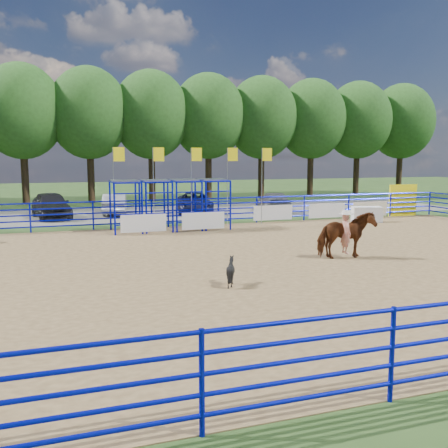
% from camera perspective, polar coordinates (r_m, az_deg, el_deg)
% --- Properties ---
extents(ground, '(120.00, 120.00, 0.00)m').
position_cam_1_polar(ground, '(18.18, 6.97, -4.20)').
color(ground, '#334F1F').
rests_on(ground, ground).
extents(arena_dirt, '(30.00, 20.00, 0.02)m').
position_cam_1_polar(arena_dirt, '(18.18, 6.97, -4.17)').
color(arena_dirt, olive).
rests_on(arena_dirt, ground).
extents(gravel_strip, '(40.00, 10.00, 0.01)m').
position_cam_1_polar(gravel_strip, '(34.13, -5.42, 1.40)').
color(gravel_strip, '#68675C').
rests_on(gravel_strip, ground).
extents(announcer_table, '(1.81, 1.26, 0.88)m').
position_cam_1_polar(announcer_table, '(29.66, 16.01, 1.07)').
color(announcer_table, white).
rests_on(announcer_table, arena_dirt).
extents(horse_and_rider, '(2.12, 1.09, 2.49)m').
position_cam_1_polar(horse_and_rider, '(18.76, 13.76, -1.01)').
color(horse_and_rider, '#5A2B12').
rests_on(horse_and_rider, arena_dirt).
extents(calf, '(0.95, 0.91, 0.82)m').
position_cam_1_polar(calf, '(14.54, 0.77, -5.42)').
color(calf, black).
rests_on(calf, arena_dirt).
extents(car_a, '(2.66, 4.97, 1.61)m').
position_cam_1_polar(car_a, '(32.18, -19.16, 2.07)').
color(car_a, black).
rests_on(car_a, gravel_strip).
extents(car_b, '(2.06, 4.26, 1.34)m').
position_cam_1_polar(car_b, '(33.30, -12.35, 2.27)').
color(car_b, gray).
rests_on(car_b, gravel_strip).
extents(car_c, '(3.21, 5.21, 1.35)m').
position_cam_1_polar(car_c, '(33.22, -3.36, 2.43)').
color(car_c, black).
rests_on(car_c, gravel_strip).
extents(car_d, '(2.79, 4.72, 1.28)m').
position_cam_1_polar(car_d, '(34.51, 5.72, 2.55)').
color(car_d, slate).
rests_on(car_d, gravel_strip).
extents(perimeter_fence, '(30.10, 20.10, 1.50)m').
position_cam_1_polar(perimeter_fence, '(18.04, 7.01, -1.86)').
color(perimeter_fence, '#0810BD').
rests_on(perimeter_fence, ground).
extents(chute_assembly, '(19.32, 2.41, 4.20)m').
position_cam_1_polar(chute_assembly, '(25.66, -5.42, 2.14)').
color(chute_assembly, '#0810BD').
rests_on(chute_assembly, ground).
extents(treeline, '(56.40, 6.40, 11.24)m').
position_cam_1_polar(treeline, '(42.91, -8.37, 12.71)').
color(treeline, '#3F2B19').
rests_on(treeline, ground).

